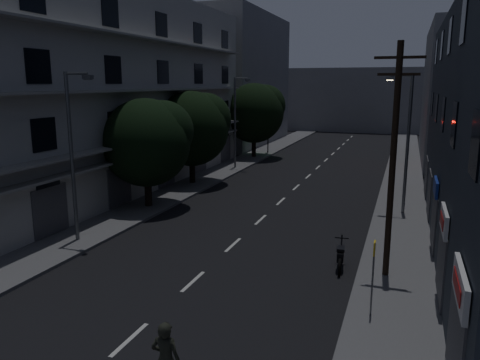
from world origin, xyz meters
The scene contains 19 objects.
ground centered at (0.00, 25.00, 0.00)m, with size 160.00×160.00×0.00m, color black.
sidewalk_left centered at (-7.50, 25.00, 0.07)m, with size 3.00×90.00×0.15m, color #565659.
sidewalk_right centered at (7.50, 25.00, 0.07)m, with size 3.00×90.00×0.15m, color #565659.
lane_markings centered at (0.00, 31.25, 0.01)m, with size 0.15×60.50×0.01m.
building_left centered at (-11.98, 18.00, 6.99)m, with size 7.00×36.00×14.00m.
building_far_left centered at (-12.00, 48.00, 8.00)m, with size 6.00×20.00×16.00m, color slate.
building_far_right centered at (12.00, 42.00, 6.50)m, with size 6.00×20.00×13.00m, color slate.
building_far_end centered at (0.00, 70.00, 5.00)m, with size 24.00×8.00×10.00m, color slate.
tree_near centered at (-7.31, 15.73, 4.29)m, with size 5.37×5.37×6.63m.
tree_mid centered at (-7.73, 22.98, 4.49)m, with size 5.65×5.65×6.95m.
tree_far centered at (-7.29, 36.95, 4.87)m, with size 6.09×6.09×7.52m.
traffic_signal_far_right centered at (6.31, 38.77, 3.10)m, with size 0.28×0.37×4.10m.
traffic_signal_far_left centered at (-6.74, 39.99, 3.10)m, with size 0.28×0.37×4.10m.
street_lamp_left_near centered at (-7.19, 8.83, 4.60)m, with size 1.51×0.25×8.00m.
street_lamp_right centered at (7.50, 19.29, 4.60)m, with size 1.51×0.25×8.00m.
street_lamp_left_far centered at (-6.87, 30.25, 4.60)m, with size 1.51×0.25×8.00m.
utility_pole centered at (7.09, 9.41, 4.87)m, with size 1.80×0.24×9.00m.
bus_stop_sign centered at (6.79, 5.80, 1.89)m, with size 0.06×0.35×2.52m.
motorcycle centered at (5.26, 9.74, 0.52)m, with size 0.59×2.05×1.31m.
Camera 1 is at (7.50, -9.03, 7.63)m, focal length 35.00 mm.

